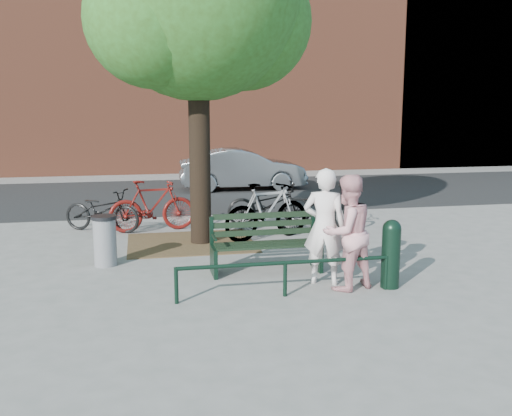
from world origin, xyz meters
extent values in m
plane|color=gray|center=(0.00, 0.00, 0.00)|extent=(90.00, 90.00, 0.00)
cube|color=brown|center=(-1.00, 2.20, 0.01)|extent=(2.40, 2.00, 0.02)
cube|color=black|center=(0.00, 8.50, 0.01)|extent=(40.00, 7.00, 0.01)
cube|color=brown|center=(0.00, 16.00, 6.00)|extent=(45.00, 4.00, 12.00)
cube|color=brown|center=(14.00, 16.00, 7.00)|extent=(10.00, 4.00, 14.00)
cube|color=black|center=(-0.84, 0.00, 0.23)|extent=(0.06, 0.52, 0.45)
cube|color=black|center=(-0.84, 0.23, 0.67)|extent=(0.06, 0.06, 0.44)
cylinder|color=black|center=(-0.84, -0.10, 0.63)|extent=(0.04, 0.36, 0.04)
cube|color=black|center=(0.84, 0.00, 0.23)|extent=(0.06, 0.52, 0.45)
cube|color=black|center=(0.84, 0.23, 0.67)|extent=(0.06, 0.06, 0.44)
cylinder|color=black|center=(0.84, -0.10, 0.63)|extent=(0.04, 0.36, 0.04)
cube|color=black|center=(0.00, 0.00, 0.45)|extent=(1.64, 0.46, 0.04)
cube|color=black|center=(0.00, 0.23, 0.74)|extent=(1.64, 0.03, 0.47)
cylinder|color=black|center=(-1.50, -1.20, 0.25)|extent=(0.06, 0.06, 0.50)
cylinder|color=black|center=(0.00, -1.20, 0.25)|extent=(0.06, 0.06, 0.50)
cylinder|color=black|center=(1.50, -1.20, 0.25)|extent=(0.06, 0.06, 0.50)
cylinder|color=black|center=(0.00, -1.20, 0.48)|extent=(3.00, 0.06, 0.06)
cylinder|color=black|center=(-0.80, 2.20, 1.90)|extent=(0.40, 0.40, 3.80)
sphere|color=#294A17|center=(0.10, 2.50, 4.20)|extent=(2.60, 2.60, 2.60)
sphere|color=#294A17|center=(-1.60, 1.80, 4.10)|extent=(2.40, 2.40, 2.40)
imported|color=silver|center=(0.71, -0.73, 0.86)|extent=(0.75, 0.64, 1.73)
imported|color=pink|center=(0.95, -1.05, 0.83)|extent=(0.97, 0.86, 1.67)
cylinder|color=black|center=(1.60, -1.12, 0.44)|extent=(0.27, 0.27, 0.87)
sphere|color=black|center=(1.60, -1.12, 0.87)|extent=(0.27, 0.27, 0.27)
cylinder|color=gray|center=(-2.53, 0.93, 0.39)|extent=(0.37, 0.37, 0.78)
cylinder|color=black|center=(-2.53, 0.93, 0.81)|extent=(0.41, 0.41, 0.06)
imported|color=black|center=(-2.73, 3.65, 0.45)|extent=(1.81, 1.33, 0.91)
imported|color=#540F0C|center=(-1.69, 3.45, 0.55)|extent=(1.88, 0.75, 1.10)
imported|color=black|center=(0.86, 3.51, 0.49)|extent=(1.92, 0.85, 0.98)
imported|color=gray|center=(0.52, 2.24, 0.57)|extent=(1.97, 1.13, 1.14)
imported|color=black|center=(1.79, 2.79, 0.48)|extent=(1.86, 0.76, 0.96)
imported|color=slate|center=(1.28, 9.15, 0.65)|extent=(3.99, 1.49, 1.30)
camera|label=1|loc=(-1.93, -8.57, 2.60)|focal=40.00mm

